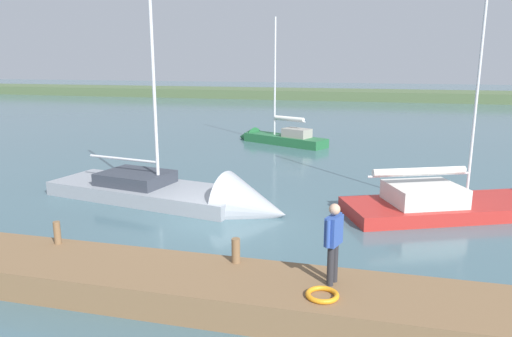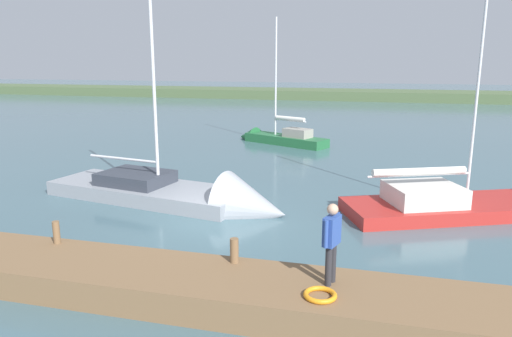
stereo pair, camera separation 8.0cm
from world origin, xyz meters
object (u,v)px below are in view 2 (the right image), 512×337
Objects in this scene: mooring_post_far at (56,232)px; sailboat_outer_mooring at (276,139)px; sailboat_near_dock at (499,209)px; person_on_dock at (332,238)px; life_ring_buoy at (320,295)px; mooring_post_near at (234,251)px; sailboat_far_right at (191,200)px.

mooring_post_far is 0.07× the size of sailboat_outer_mooring.
sailboat_outer_mooring is at bearing 107.97° from sailboat_near_dock.
life_ring_buoy is at bearing -82.25° from person_on_dock.
sailboat_near_dock reaches higher than person_on_dock.
mooring_post_near is 6.97m from sailboat_far_right.
sailboat_far_right is 5.83× the size of person_on_dock.
person_on_dock is at bearing 130.82° from sailboat_outer_mooring.
sailboat_far_right is at bearing 114.86° from sailboat_outer_mooring.
mooring_post_near is 0.07× the size of sailboat_outer_mooring.
life_ring_buoy is at bearing -41.49° from sailboat_far_right.
sailboat_far_right is (-1.19, -5.98, -0.78)m from mooring_post_far.
sailboat_far_right reaches higher than person_on_dock.
sailboat_outer_mooring is 15.99m from sailboat_near_dock.
sailboat_far_right is at bearing -101.26° from mooring_post_far.
life_ring_buoy is 0.38× the size of person_on_dock.
sailboat_outer_mooring is 4.87× the size of person_on_dock.
mooring_post_far reaches higher than mooring_post_near.
mooring_post_far is at bearing 111.68° from sailboat_outer_mooring.
mooring_post_near is 1.00× the size of mooring_post_far.
person_on_dock is (-6.91, 0.51, 0.71)m from mooring_post_far.
sailboat_far_right is at bearing 166.67° from sailboat_near_dock.
sailboat_outer_mooring is at bearing 99.62° from sailboat_far_right.
sailboat_far_right reaches higher than mooring_post_far.
sailboat_far_right is (5.60, -7.14, -0.55)m from life_ring_buoy.
sailboat_near_dock reaches higher than mooring_post_near.
life_ring_buoy is (-6.79, 1.16, -0.24)m from mooring_post_far.
sailboat_far_right is (3.49, -5.98, -0.78)m from mooring_post_near.
mooring_post_near is 0.06× the size of sailboat_near_dock.
sailboat_far_right is at bearing -51.91° from life_ring_buoy.
life_ring_buoy is at bearing 151.09° from mooring_post_near.
sailboat_outer_mooring is (3.30, -19.88, -0.73)m from mooring_post_near.
sailboat_outer_mooring is at bearing -80.58° from mooring_post_near.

